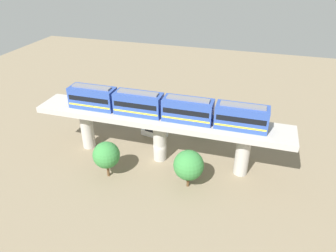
% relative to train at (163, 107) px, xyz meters
% --- Properties ---
extents(ground_plane, '(120.00, 120.00, 0.00)m').
position_rel_train_xyz_m(ground_plane, '(0.00, 0.48, -8.62)').
color(ground_plane, '#84755B').
extents(viaduct, '(5.20, 35.80, 7.08)m').
position_rel_train_xyz_m(viaduct, '(0.00, 0.48, -3.04)').
color(viaduct, '#B7B2AA').
rests_on(viaduct, ground).
extents(train, '(2.64, 27.45, 3.24)m').
position_rel_train_xyz_m(train, '(0.00, 0.00, 0.00)').
color(train, '#2D4CA5').
rests_on(train, viaduct).
extents(parked_car_white, '(2.66, 4.49, 1.76)m').
position_rel_train_xyz_m(parked_car_white, '(6.02, 3.44, -7.88)').
color(parked_car_white, white).
rests_on(parked_car_white, ground).
extents(parked_car_silver, '(2.60, 4.47, 1.76)m').
position_rel_train_xyz_m(parked_car_silver, '(9.11, 11.33, -7.88)').
color(parked_car_silver, '#B2B5BA').
rests_on(parked_car_silver, ground).
extents(tree_near_viaduct, '(2.95, 2.95, 4.87)m').
position_rel_train_xyz_m(tree_near_viaduct, '(8.67, -4.11, -5.24)').
color(tree_near_viaduct, brown).
rests_on(tree_near_viaduct, ground).
extents(tree_mid_lot, '(3.88, 3.88, 5.29)m').
position_rel_train_xyz_m(tree_mid_lot, '(-4.78, -4.89, -5.28)').
color(tree_mid_lot, brown).
rests_on(tree_mid_lot, ground).
extents(tree_far_corner, '(3.58, 3.58, 5.21)m').
position_rel_train_xyz_m(tree_far_corner, '(-5.83, 5.97, -5.21)').
color(tree_far_corner, brown).
rests_on(tree_far_corner, ground).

